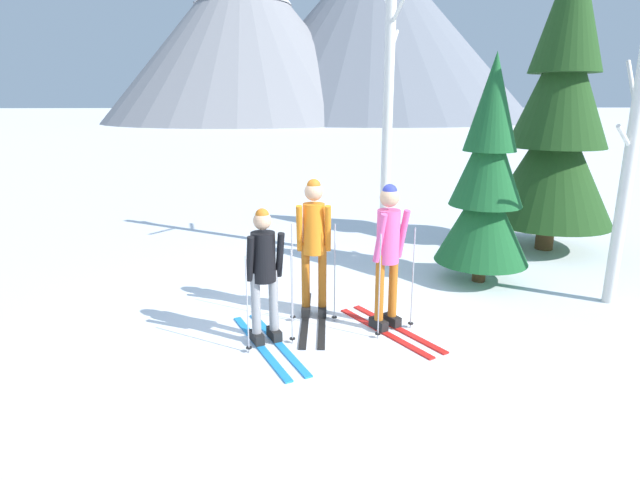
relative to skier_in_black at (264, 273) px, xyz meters
name	(u,v)px	position (x,y,z in m)	size (l,w,h in m)	color
ground_plane	(305,327)	(0.49, 0.39, -0.87)	(400.00, 400.00, 0.00)	white
skier_in_black	(264,273)	(0.00, 0.00, 0.00)	(0.94, 1.79, 1.63)	#1E84D1
skier_in_orange	(314,242)	(0.63, 0.72, 0.16)	(0.61, 1.81, 1.85)	black
skier_in_pink	(388,250)	(1.50, 0.27, 0.16)	(1.09, 1.62, 1.84)	red
pine_tree_near	(559,116)	(5.31, 3.61, 1.65)	(2.29, 2.29, 5.52)	#51381E
pine_tree_mid	(487,182)	(3.35, 1.91, 0.72)	(1.44, 1.44, 3.48)	#51381E
birch_tree_tall	(633,139)	(4.87, 0.89, 1.43)	(0.64, 0.90, 4.58)	silver
birch_tree_slender	(388,106)	(2.07, 3.24, 1.83)	(0.48, 1.43, 5.24)	silver
mountain_ridge_distant	(326,32)	(7.08, 69.40, 10.93)	(58.76, 45.18, 24.25)	gray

